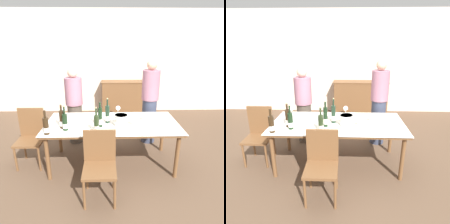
# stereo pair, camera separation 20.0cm
# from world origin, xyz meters

# --- Properties ---
(ground_plane) EXTENTS (12.00, 12.00, 0.00)m
(ground_plane) POSITION_xyz_m (0.00, 0.00, 0.00)
(ground_plane) COLOR brown
(back_wall) EXTENTS (8.00, 0.10, 2.80)m
(back_wall) POSITION_xyz_m (0.00, 2.83, 1.40)
(back_wall) COLOR beige
(back_wall) RESTS_ON ground_plane
(sideboard_cabinet) EXTENTS (1.51, 0.46, 0.94)m
(sideboard_cabinet) POSITION_xyz_m (0.53, 2.54, 0.47)
(sideboard_cabinet) COLOR brown
(sideboard_cabinet) RESTS_ON ground_plane
(dining_table) EXTENTS (2.09, 1.00, 0.74)m
(dining_table) POSITION_xyz_m (0.00, 0.00, 0.68)
(dining_table) COLOR brown
(dining_table) RESTS_ON ground_plane
(ice_bucket) EXTENTS (0.20, 0.20, 0.18)m
(ice_bucket) POSITION_xyz_m (0.13, -0.12, 0.84)
(ice_bucket) COLOR white
(ice_bucket) RESTS_ON dining_table
(wine_bottle_0) EXTENTS (0.08, 0.08, 0.37)m
(wine_bottle_0) POSITION_xyz_m (-0.69, -0.26, 0.86)
(wine_bottle_0) COLOR black
(wine_bottle_0) RESTS_ON dining_table
(wine_bottle_1) EXTENTS (0.07, 0.07, 0.37)m
(wine_bottle_1) POSITION_xyz_m (-0.75, -0.19, 0.87)
(wine_bottle_1) COLOR #332314
(wine_bottle_1) RESTS_ON dining_table
(wine_bottle_2) EXTENTS (0.08, 0.08, 0.38)m
(wine_bottle_2) POSITION_xyz_m (-0.23, -0.35, 0.86)
(wine_bottle_2) COLOR #28381E
(wine_bottle_2) RESTS_ON dining_table
(wine_bottle_3) EXTENTS (0.07, 0.07, 0.41)m
(wine_bottle_3) POSITION_xyz_m (-0.07, 0.00, 0.88)
(wine_bottle_3) COLOR #1E3323
(wine_bottle_3) RESTS_ON dining_table
(wine_bottle_4) EXTENTS (0.08, 0.08, 0.35)m
(wine_bottle_4) POSITION_xyz_m (-0.92, -0.39, 0.86)
(wine_bottle_4) COLOR #332314
(wine_bottle_4) RESTS_ON dining_table
(wine_bottle_5) EXTENTS (0.07, 0.07, 0.39)m
(wine_bottle_5) POSITION_xyz_m (-0.18, -0.15, 0.89)
(wine_bottle_5) COLOR black
(wine_bottle_5) RESTS_ON dining_table
(wine_glass_0) EXTENTS (0.08, 0.08, 0.15)m
(wine_glass_0) POSITION_xyz_m (0.12, 0.41, 0.85)
(wine_glass_0) COLOR white
(wine_glass_0) RESTS_ON dining_table
(wine_glass_1) EXTENTS (0.08, 0.08, 0.13)m
(wine_glass_1) POSITION_xyz_m (0.34, -0.12, 0.83)
(wine_glass_1) COLOR white
(wine_glass_1) RESTS_ON dining_table
(wine_glass_2) EXTENTS (0.08, 0.08, 0.14)m
(wine_glass_2) POSITION_xyz_m (0.54, 0.07, 0.84)
(wine_glass_2) COLOR white
(wine_glass_2) RESTS_ON dining_table
(wine_glass_3) EXTENTS (0.07, 0.07, 0.14)m
(wine_glass_3) POSITION_xyz_m (-0.84, 0.35, 0.84)
(wine_glass_3) COLOR white
(wine_glass_3) RESTS_ON dining_table
(chair_near_front) EXTENTS (0.42, 0.42, 0.90)m
(chair_near_front) POSITION_xyz_m (-0.18, -0.73, 0.52)
(chair_near_front) COLOR brown
(chair_near_front) RESTS_ON ground_plane
(chair_left_end) EXTENTS (0.42, 0.42, 0.94)m
(chair_left_end) POSITION_xyz_m (-1.34, 0.09, 0.53)
(chair_left_end) COLOR brown
(chair_left_end) RESTS_ON ground_plane
(person_host) EXTENTS (0.33, 0.33, 1.52)m
(person_host) POSITION_xyz_m (-0.72, 0.82, 0.76)
(person_host) COLOR #51473D
(person_host) RESTS_ON ground_plane
(person_guest_left) EXTENTS (0.33, 0.33, 1.66)m
(person_guest_left) POSITION_xyz_m (0.76, 0.80, 0.83)
(person_guest_left) COLOR #383F56
(person_guest_left) RESTS_ON ground_plane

